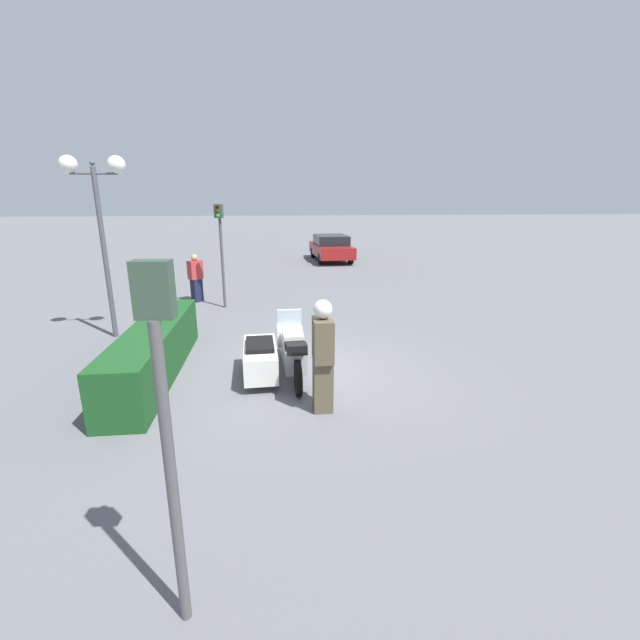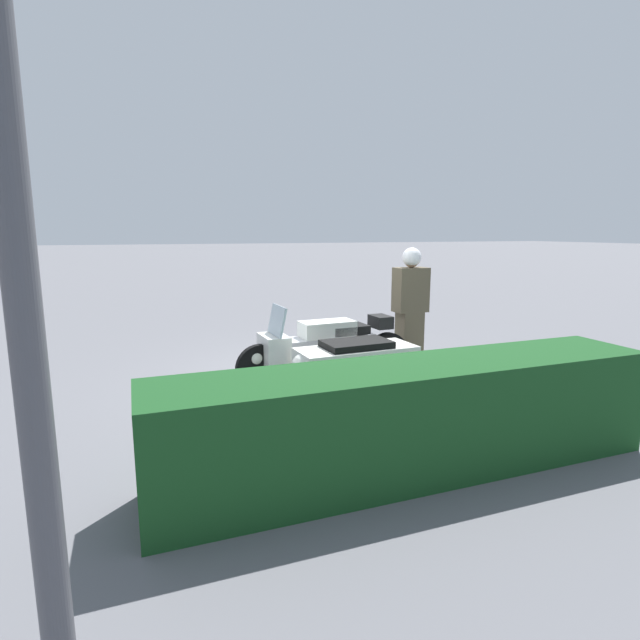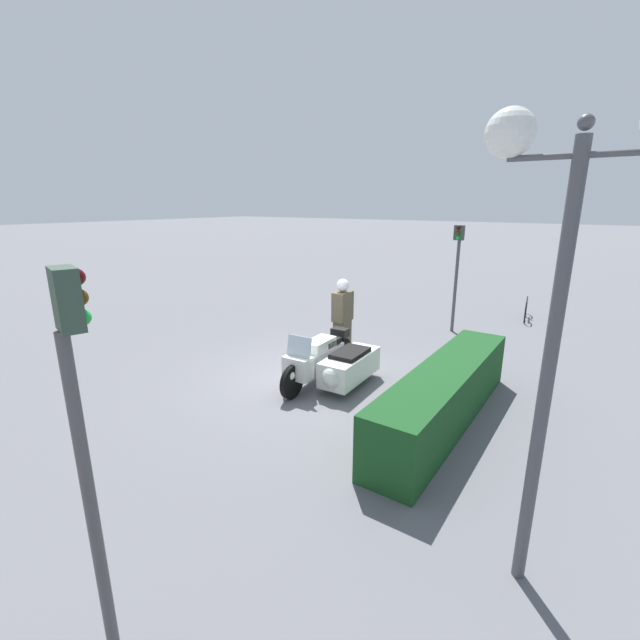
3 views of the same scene
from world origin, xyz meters
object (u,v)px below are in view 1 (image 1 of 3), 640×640
at_px(twin_lamp_post, 96,194).
at_px(traffic_light_far, 164,398).
at_px(hedge_bush_curbside, 155,351).
at_px(traffic_light_near, 221,241).
at_px(parked_car_background, 331,247).
at_px(pedestrian_bystander, 196,278).
at_px(officer_rider, 323,353).
at_px(police_motorcycle, 275,352).

bearing_deg(twin_lamp_post, traffic_light_far, -157.64).
distance_m(hedge_bush_curbside, traffic_light_near, 5.67).
bearing_deg(traffic_light_near, twin_lamp_post, -25.15).
distance_m(hedge_bush_curbside, parked_car_background, 16.56).
bearing_deg(parked_car_background, traffic_light_far, 165.94).
xyz_separation_m(twin_lamp_post, traffic_light_far, (-7.94, -3.27, -1.49)).
bearing_deg(hedge_bush_curbside, traffic_light_far, -163.34).
relative_size(traffic_light_far, pedestrian_bystander, 1.87).
xyz_separation_m(hedge_bush_curbside, traffic_light_far, (-5.32, -1.59, 1.51)).
distance_m(traffic_light_near, parked_car_background, 11.37).
xyz_separation_m(officer_rider, traffic_light_far, (-3.50, 1.55, 1.01)).
distance_m(officer_rider, pedestrian_bystander, 8.83).
height_order(officer_rider, parked_car_background, officer_rider).
bearing_deg(pedestrian_bystander, officer_rider, 160.06).
height_order(traffic_light_far, pedestrian_bystander, traffic_light_far).
bearing_deg(parked_car_background, twin_lamp_post, 147.54).
bearing_deg(police_motorcycle, parked_car_background, -14.14).
xyz_separation_m(police_motorcycle, pedestrian_bystander, (6.56, 2.61, 0.34)).
bearing_deg(officer_rider, pedestrian_bystander, 112.42).
relative_size(parked_car_background, pedestrian_bystander, 2.80).
distance_m(hedge_bush_curbside, traffic_light_far, 5.76).
distance_m(twin_lamp_post, traffic_light_far, 8.71).
bearing_deg(pedestrian_bystander, parked_car_background, -74.62).
bearing_deg(hedge_bush_curbside, parked_car_background, -19.62).
height_order(traffic_light_far, parked_car_background, traffic_light_far).
bearing_deg(parked_car_background, officer_rider, 168.79).
bearing_deg(pedestrian_bystander, police_motorcycle, 159.16).
relative_size(police_motorcycle, parked_car_background, 0.58).
height_order(police_motorcycle, pedestrian_bystander, pedestrian_bystander).
distance_m(hedge_bush_curbside, pedestrian_bystander, 6.34).
relative_size(hedge_bush_curbside, parked_car_background, 1.03).
bearing_deg(police_motorcycle, officer_rider, -156.52).
distance_m(officer_rider, traffic_light_far, 3.96).
height_order(officer_rider, traffic_light_far, traffic_light_far).
xyz_separation_m(traffic_light_near, parked_car_background, (10.22, -4.79, -1.39)).
bearing_deg(officer_rider, parked_car_background, 81.93).
bearing_deg(twin_lamp_post, pedestrian_bystander, -21.01).
bearing_deg(hedge_bush_curbside, police_motorcycle, -95.63).
height_order(officer_rider, hedge_bush_curbside, officer_rider).
relative_size(hedge_bush_curbside, traffic_light_near, 1.44).
bearing_deg(police_motorcycle, traffic_light_far, 168.65).
height_order(police_motorcycle, hedge_bush_curbside, police_motorcycle).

